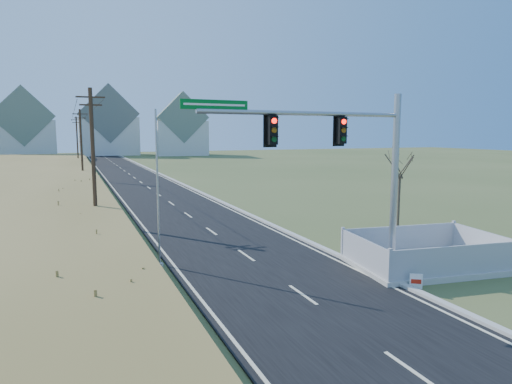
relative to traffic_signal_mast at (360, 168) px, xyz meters
name	(u,v)px	position (x,y,z in m)	size (l,w,h in m)	color
ground	(280,280)	(-2.98, 1.18, -4.71)	(260.00, 260.00, 0.00)	#455328
road	(131,175)	(-2.98, 51.18, -4.68)	(8.00, 180.00, 0.06)	black
curb	(160,174)	(1.17, 51.18, -4.62)	(0.30, 180.00, 0.18)	#B2AFA8
utility_pole_near	(93,155)	(-9.48, 16.18, -0.02)	(1.80, 0.26, 9.00)	#422D1E
utility_pole_mid	(81,144)	(-9.48, 46.18, -0.02)	(1.80, 0.26, 9.00)	#422D1E
utility_pole_far	(77,140)	(-9.48, 76.18, -0.02)	(1.80, 0.26, 9.00)	#422D1E
condo_nnw	(24,129)	(-20.98, 109.18, 2.23)	(14.93, 11.17, 17.03)	silver
condo_n	(108,127)	(-0.98, 113.18, 2.90)	(15.27, 10.20, 18.54)	silver
condo_ne	(182,129)	(17.02, 105.18, 2.13)	(14.12, 10.51, 16.52)	silver
traffic_signal_mast	(360,168)	(0.00, 0.00, 0.00)	(9.71, 1.14, 7.75)	#9EA0A5
fence_enclosure	(425,261)	(4.02, 0.41, -4.41)	(7.08, 5.27, 1.51)	#B7B5AD
open_sign	(416,281)	(1.53, -1.82, -4.38)	(0.44, 0.30, 0.61)	white
flagpole	(158,205)	(-7.28, 5.13, -1.84)	(0.32, 0.32, 7.18)	#B7B5AD
bare_tree	(400,164)	(7.93, 7.07, -0.48)	(1.98, 1.98, 5.25)	#4C3F33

